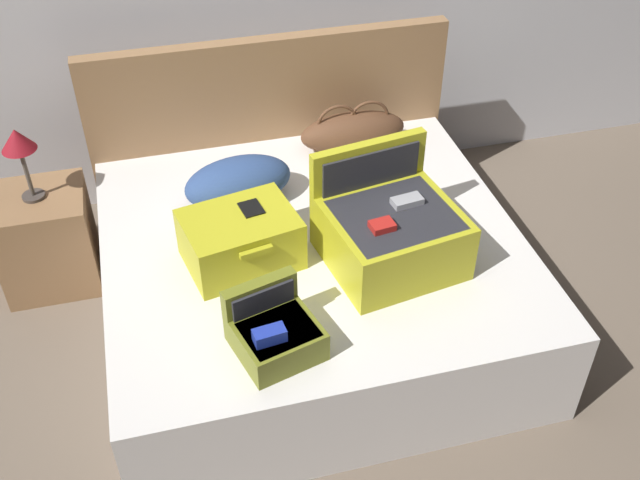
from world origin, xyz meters
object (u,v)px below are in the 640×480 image
Objects in this scene: bed at (313,280)px; pillow_near_headboard at (238,182)px; hard_case_large at (390,231)px; duffel_bag at (353,131)px; hard_case_small at (275,332)px; nightstand at (47,239)px; hard_case_medium at (241,239)px; table_lamp at (18,144)px.

bed is 3.61× the size of pillow_near_headboard.
hard_case_large is 1.09× the size of duffel_bag.
bed is 0.53m from hard_case_large.
hard_case_large is at bearing 17.79° from hard_case_small.
nightstand is (-0.93, 0.24, -0.34)m from pillow_near_headboard.
hard_case_small reaches higher than hard_case_medium.
hard_case_large is 1.72m from nightstand.
pillow_near_headboard is (-0.26, 0.37, 0.35)m from bed.
hard_case_small is 0.71× the size of pillow_near_headboard.
table_lamp reaches higher than hard_case_small.
pillow_near_headboard is (0.06, 0.42, -0.01)m from hard_case_medium.
nightstand is at bearing 141.77° from hard_case_large.
duffel_bag is at bearing 2.26° from nightstand.
duffel_bag is 0.71m from pillow_near_headboard.
duffel_bag is at bearing 74.12° from hard_case_large.
hard_case_large reaches higher than hard_case_small.
hard_case_large is at bearing -28.83° from nightstand.
table_lamp reaches higher than hard_case_medium.
hard_case_large reaches higher than nightstand.
bed is at bearing -26.86° from table_lamp.
hard_case_large is at bearing -46.63° from pillow_near_headboard.
table_lamp reaches higher than duffel_bag.
hard_case_medium is 1.14m from nightstand.
pillow_near_headboard is 1.02m from nightstand.
hard_case_large is at bearing -36.36° from bed.
hard_case_small is (-0.29, -0.58, 0.33)m from bed.
duffel_bag is 1.58m from table_lamp.
hard_case_small is 0.66× the size of duffel_bag.
bed is 3.34× the size of duffel_bag.
pillow_near_headboard is 1.38× the size of table_lamp.
hard_case_small is 0.98× the size of table_lamp.
hard_case_large is 0.79m from pillow_near_headboard.
duffel_bag is (0.10, 0.87, -0.05)m from hard_case_large.
hard_case_large is (0.28, -0.21, 0.40)m from bed.
nightstand is (-1.47, 0.81, -0.38)m from hard_case_large.
hard_case_small is (0.03, -0.52, -0.03)m from hard_case_medium.
hard_case_small reaches higher than pillow_near_headboard.
table_lamp is at bearing 111.75° from hard_case_small.
hard_case_small is at bearing -91.83° from pillow_near_headboard.
duffel_bag reaches higher than bed.
pillow_near_headboard is at bearing -154.98° from duffel_bag.
bed is at bearing 47.97° from hard_case_small.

